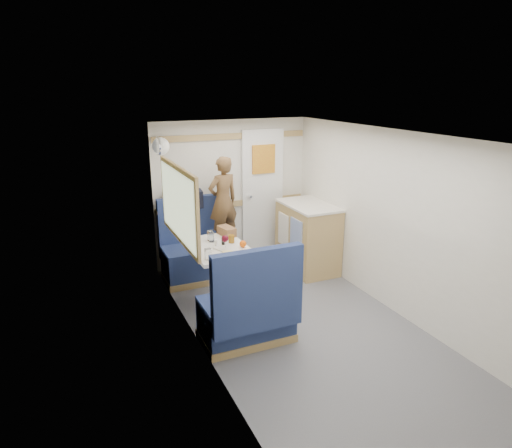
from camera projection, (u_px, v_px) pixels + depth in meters
name	position (u px, v px, depth m)	size (l,w,h in m)	color
floor	(313.00, 335.00, 4.65)	(4.50, 4.50, 0.00)	#515156
ceiling	(321.00, 137.00, 4.06)	(4.50, 4.50, 0.00)	silver
wall_back	(232.00, 193.00, 6.32)	(2.20, 0.02, 2.00)	silver
wall_left	(206.00, 259.00, 3.93)	(0.02, 4.50, 2.00)	silver
wall_right	(407.00, 228.00, 4.78)	(0.02, 4.50, 2.00)	silver
oak_trim_low	(233.00, 204.00, 6.35)	(2.15, 0.02, 0.08)	#AA8A4C
oak_trim_high	(232.00, 136.00, 6.08)	(2.15, 0.02, 0.08)	#AA8A4C
side_window	(178.00, 204.00, 4.74)	(0.04, 1.30, 0.72)	#B0BB9E
rear_door	(263.00, 192.00, 6.48)	(0.62, 0.12, 1.86)	white
dinette_table	(219.00, 259.00, 5.11)	(0.62, 0.92, 0.72)	white
bench_far	(197.00, 256.00, 5.94)	(0.90, 0.59, 1.05)	#18214D
bench_near	(249.00, 315.00, 4.43)	(0.90, 0.59, 1.05)	#18214D
ledge	(190.00, 208.00, 5.99)	(0.90, 0.14, 0.04)	#AA8A4C
dome_light	(161.00, 146.00, 5.35)	(0.20, 0.20, 0.20)	white
galley_counter	(308.00, 237.00, 6.18)	(0.57, 0.92, 0.92)	#AA8A4C
person	(223.00, 201.00, 5.81)	(0.42, 0.27, 1.14)	brown
duffel_bag	(184.00, 199.00, 5.93)	(0.47, 0.22, 0.22)	black
tray	(232.00, 249.00, 4.96)	(0.26, 0.34, 0.02)	white
orange_fruit	(243.00, 244.00, 4.98)	(0.08, 0.08, 0.08)	orange
cheese_block	(228.00, 253.00, 4.76)	(0.11, 0.06, 0.04)	#E2C983
wine_glass	(225.00, 239.00, 4.92)	(0.08, 0.08, 0.17)	white
tumbler_left	(208.00, 254.00, 4.67)	(0.07, 0.07, 0.12)	silver
tumbler_mid	(211.00, 237.00, 5.20)	(0.06, 0.06, 0.10)	white
tumbler_right	(210.00, 236.00, 5.25)	(0.07, 0.07, 0.11)	white
beer_glass	(231.00, 240.00, 5.12)	(0.07, 0.07, 0.11)	#885813
pepper_grinder	(223.00, 242.00, 5.06)	(0.04, 0.04, 0.10)	black
salt_grinder	(216.00, 243.00, 5.05)	(0.03, 0.03, 0.08)	white
bread_loaf	(227.00, 231.00, 5.43)	(0.13, 0.25, 0.10)	olive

